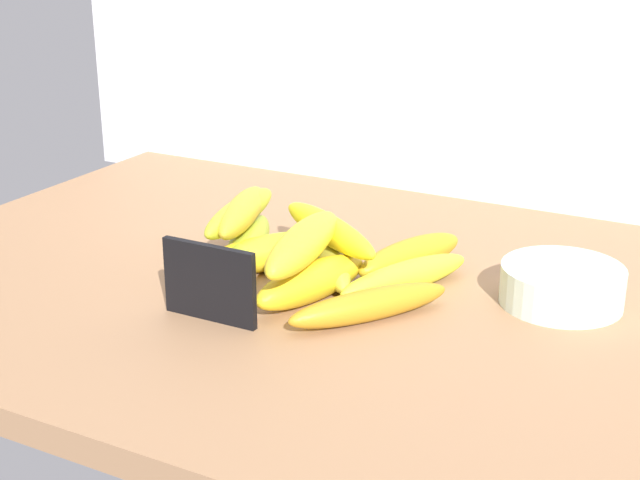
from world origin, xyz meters
The scene contains 14 objects.
counter_top centered at (0.00, 0.00, 1.50)cm, with size 110.00×76.00×3.00cm, color #966D4B.
chalkboard_sign centered at (-6.05, -14.16, 6.86)cm, with size 11.00×1.80×8.40cm.
fruit_bowl centered at (25.47, 7.18, 5.16)cm, with size 13.40×13.40×4.32cm, color silver.
banana_0 centered at (8.75, -6.47, 4.72)cm, with size 18.89×3.43×3.43cm, color #AF7E1B.
banana_1 centered at (0.92, -4.81, 5.20)cm, with size 16.31×4.40×4.40cm, color yellow.
banana_2 centered at (-7.39, 1.14, 5.19)cm, with size 18.60×4.38×4.38cm, color yellow.
banana_3 centered at (-0.91, 3.54, 4.73)cm, with size 19.80×3.47×3.47cm, color gold.
banana_4 centered at (8.98, 2.41, 4.74)cm, with size 18.35×3.47×3.47cm, color gold.
banana_5 centered at (7.19, 8.14, 5.01)cm, with size 16.68×4.01×4.01cm, color #B08C1B.
banana_6 centered at (-11.38, 1.44, 5.15)cm, with size 20.06×4.31×4.31cm, color #9BB029.
banana_7 centered at (-1.39, 3.75, 8.21)cm, with size 20.11×3.48×3.48cm, color yellow.
banana_8 centered at (-12.67, 2.06, 9.04)cm, with size 17.84×3.46×3.46cm, color gold.
banana_9 centered at (-0.06, -5.04, 9.57)cm, with size 19.09×4.35×4.35cm, color yellow.
banana_10 centered at (-12.35, 2.05, 9.18)cm, with size 17.28×3.75×3.75cm, color gold.
Camera 1 is at (46.01, -87.62, 44.85)cm, focal length 52.27 mm.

